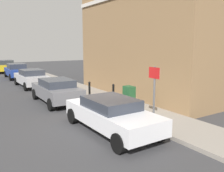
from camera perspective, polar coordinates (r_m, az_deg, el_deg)
name	(u,v)px	position (r m, az deg, el deg)	size (l,w,h in m)	color
ground	(103,121)	(10.51, -2.11, -8.32)	(80.00, 80.00, 0.00)	#38383A
sidewalk	(85,92)	(16.56, -6.58, -1.40)	(2.30, 30.00, 0.15)	gray
corner_building	(169,21)	(17.11, 13.57, 14.91)	(8.00, 10.50, 9.75)	olive
car_white	(111,114)	(9.07, -0.22, -6.65)	(1.94, 4.52, 1.30)	silver
car_grey	(57,90)	(13.89, -13.19, -0.97)	(1.90, 4.15, 1.38)	slate
car_silver	(31,78)	(19.81, -18.80, 1.92)	(1.94, 4.24, 1.40)	#B7B7BC
car_blue	(17,71)	(25.59, -21.92, 3.43)	(1.96, 4.32, 1.46)	navy
car_yellow	(6,66)	(31.69, -24.21, 4.39)	(1.97, 4.19, 1.50)	gold
utility_cabinet	(129,99)	(11.67, 4.10, -3.04)	(0.46, 0.61, 1.15)	#1E4C28
bollard_near_cabinet	(113,93)	(12.97, 0.33, -1.61)	(0.14, 0.14, 1.04)	black
bollard_far_kerb	(89,90)	(13.87, -5.43, -0.91)	(0.14, 0.14, 1.04)	black
street_sign	(154,86)	(9.48, 10.11, -0.10)	(0.08, 0.60, 2.30)	#59595B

